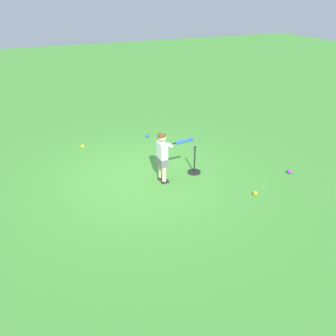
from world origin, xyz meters
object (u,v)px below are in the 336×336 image
at_px(play_ball_far_left, 255,193).
at_px(play_ball_far_right, 147,136).
at_px(child_batter, 164,153).
at_px(play_ball_near_batter, 289,171).
at_px(batting_tee, 194,168).
at_px(play_ball_behind_batter, 83,146).

xyz_separation_m(play_ball_far_left, play_ball_far_right, (0.91, -3.63, 0.00)).
bearing_deg(child_batter, play_ball_far_right, -102.12).
xyz_separation_m(play_ball_far_left, play_ball_near_batter, (-1.22, -0.46, 0.01)).
relative_size(play_ball_far_right, batting_tee, 0.14).
distance_m(child_batter, play_ball_near_batter, 2.82).
xyz_separation_m(play_ball_near_batter, play_ball_far_right, (2.13, -3.18, -0.01)).
bearing_deg(batting_tee, child_batter, 5.89).
bearing_deg(child_batter, play_ball_behind_batter, -62.42).
relative_size(play_ball_far_left, play_ball_far_right, 0.97).
xyz_separation_m(child_batter, play_ball_far_left, (-1.43, 1.23, -0.61)).
relative_size(child_batter, play_ball_near_batter, 10.82).
distance_m(play_ball_behind_batter, play_ball_far_right, 1.75).
height_order(play_ball_near_batter, play_ball_far_right, play_ball_near_batter).
bearing_deg(play_ball_behind_batter, play_ball_near_batter, 141.00).
bearing_deg(play_ball_far_right, play_ball_behind_batter, 0.99).
bearing_deg(batting_tee, play_ball_near_batter, 155.76).
height_order(play_ball_behind_batter, play_ball_far_right, play_ball_behind_batter).
relative_size(child_batter, batting_tee, 1.74).
bearing_deg(play_ball_far_left, play_ball_near_batter, -159.48).
xyz_separation_m(play_ball_behind_batter, play_ball_far_right, (-1.75, -0.03, -0.00)).
bearing_deg(play_ball_near_batter, batting_tee, -24.24).
relative_size(play_ball_far_left, play_ball_near_batter, 0.86).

